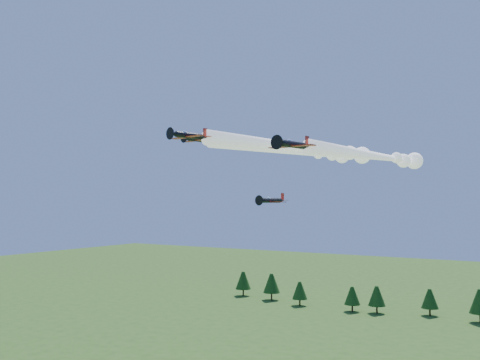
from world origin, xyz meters
The scene contains 5 objects.
plane_lead centered at (5.25, 18.33, 48.97)m, with size 17.41×52.54×3.70m.
plane_left centered at (-4.78, 33.76, 50.18)m, with size 14.06×56.26×3.70m.
plane_right centered at (15.74, 27.37, 47.71)m, with size 13.53×51.97×3.70m.
plane_slot centered at (2.03, 8.61, 38.88)m, with size 6.64×7.29×2.32m.
treeline centered at (13.35, 110.28, 6.54)m, with size 160.74×21.01×11.84m.
Camera 1 is at (47.99, -77.04, 38.60)m, focal length 40.00 mm.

